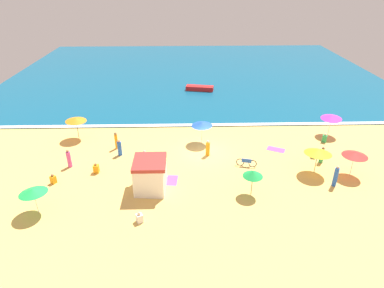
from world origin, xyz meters
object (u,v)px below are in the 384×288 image
beach_umbrella_3 (33,191)px  small_boat_0 (200,88)px  beach_umbrella_4 (332,117)px  beachgoer_5 (208,149)px  beach_umbrella_1 (355,154)px  beach_umbrella_5 (318,151)px  beachgoer_4 (116,141)px  beachgoer_2 (139,218)px  beachgoer_3 (314,153)px  parked_bicycle (246,162)px  beachgoer_10 (325,138)px  beach_umbrella_2 (76,120)px  beach_umbrella_6 (202,124)px  beachgoer_0 (322,155)px  beachgoer_8 (336,176)px  beachgoer_1 (53,179)px  beachgoer_9 (96,169)px  lifeguard_cabana (150,175)px  beachgoer_6 (145,159)px  beachgoer_11 (69,159)px  beach_umbrella_0 (253,173)px  beachgoer_7 (120,148)px

beach_umbrella_3 → small_boat_0: beach_umbrella_3 is taller
beach_umbrella_4 → beachgoer_5: beach_umbrella_4 is taller
beach_umbrella_4 → beach_umbrella_1: bearing=-98.4°
beach_umbrella_5 → beachgoer_4: bearing=164.7°
beachgoer_2 → beachgoer_3: (15.33, 8.62, 0.05)m
parked_bicycle → beachgoer_10: (8.77, 4.47, 0.03)m
beach_umbrella_2 → beach_umbrella_6: (12.75, -1.31, -0.04)m
beachgoer_0 → beachgoer_5: beachgoer_5 is taller
beachgoer_0 → beachgoer_5: size_ratio=0.98×
beach_umbrella_5 → beachgoer_10: size_ratio=2.95×
beach_umbrella_5 → beachgoer_3: beach_umbrella_5 is taller
parked_bicycle → beachgoer_10: size_ratio=1.85×
small_boat_0 → beachgoer_3: bearing=-63.2°
beachgoer_8 → beachgoer_10: bearing=74.3°
beach_umbrella_4 → parked_bicycle: bearing=-148.2°
beachgoer_0 → beachgoer_1: (-23.25, -2.72, -0.35)m
beachgoer_8 → beachgoer_10: size_ratio=1.95×
beachgoer_9 → small_boat_0: size_ratio=0.23×
beach_umbrella_3 → beachgoer_3: 24.01m
beach_umbrella_6 → beachgoer_0: 11.54m
beachgoer_8 → beachgoer_5: bearing=152.3°
beachgoer_1 → beach_umbrella_3: bearing=-87.5°
lifeguard_cabana → beachgoer_6: (-0.79, 3.41, -0.56)m
beachgoer_6 → beach_umbrella_5: bearing=-5.4°
beachgoer_6 → beachgoer_11: beachgoer_11 is taller
beach_umbrella_0 → beachgoer_10: 12.63m
beachgoer_4 → small_boat_0: 19.43m
small_boat_0 → beach_umbrella_4: bearing=-48.7°
beachgoer_1 → beachgoer_5: 13.68m
beachgoer_2 → small_boat_0: size_ratio=0.21×
beachgoer_10 → beachgoer_7: bearing=-174.0°
beachgoer_1 → small_boat_0: beachgoer_1 is taller
beach_umbrella_4 → beachgoer_11: size_ratio=1.76×
beachgoer_3 → beachgoer_9: beachgoer_3 is taller
beach_umbrella_0 → beach_umbrella_5: beach_umbrella_5 is taller
lifeguard_cabana → beachgoer_0: (15.15, 3.76, -0.62)m
parked_bicycle → beachgoer_10: beachgoer_10 is taller
beach_umbrella_6 → beachgoer_5: bearing=-80.7°
beachgoer_7 → beachgoer_8: size_ratio=0.88×
small_boat_0 → beachgoer_8: bearing=-67.9°
beach_umbrella_6 → beachgoer_0: beach_umbrella_6 is taller
lifeguard_cabana → beachgoer_7: (-3.39, 5.56, -0.58)m
lifeguard_cabana → beachgoer_0: lifeguard_cabana is taller
beach_umbrella_3 → beachgoer_4: (4.00, 9.59, -1.02)m
beachgoer_4 → beachgoer_11: 4.88m
beachgoer_3 → beachgoer_1: bearing=-170.9°
beachgoer_2 → beachgoer_11: beachgoer_11 is taller
beachgoer_4 → beach_umbrella_2: bearing=152.2°
beachgoer_11 → beachgoer_5: bearing=7.8°
beachgoer_1 → beachgoer_9: beachgoer_9 is taller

